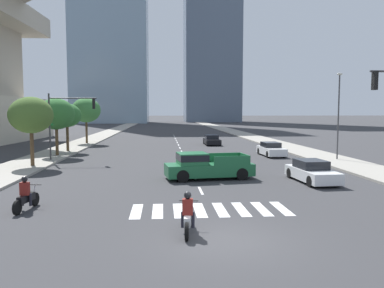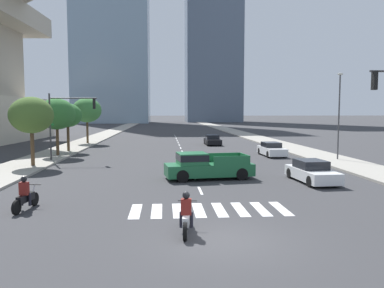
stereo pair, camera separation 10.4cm
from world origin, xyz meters
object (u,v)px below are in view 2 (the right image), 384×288
sedan_white_2 (272,150)px  street_tree_second (57,114)px  motorcycle_trailing (186,217)px  street_lamp_east (339,109)px  sedan_white_1 (312,172)px  traffic_signal_far (68,115)px  street_tree_fourth (87,110)px  street_tree_third (68,115)px  motorcycle_lead (25,197)px  sedan_black_0 (212,140)px  street_tree_nearest (31,115)px  pickup_truck (205,166)px

sedan_white_2 → street_tree_second: bearing=-93.6°
motorcycle_trailing → street_lamp_east: 23.57m
sedan_white_1 → traffic_signal_far: 20.31m
sedan_white_1 → street_tree_fourth: size_ratio=0.75×
sedan_white_2 → street_tree_third: (-20.22, 4.80, 3.23)m
motorcycle_lead → sedan_black_0: size_ratio=0.49×
street_lamp_east → street_tree_nearest: (-24.85, -1.98, -0.47)m
sedan_white_1 → street_tree_third: 26.37m
pickup_truck → street_tree_fourth: size_ratio=0.97×
street_tree_third → sedan_white_2: bearing=-13.4°
street_lamp_east → sedan_white_1: bearing=-122.8°
street_lamp_east → street_tree_fourth: size_ratio=1.26×
street_lamp_east → street_tree_fourth: bearing=142.9°
traffic_signal_far → street_tree_nearest: size_ratio=1.08×
street_tree_second → sedan_white_2: bearing=-2.3°
sedan_black_0 → sedan_white_2: 13.10m
street_lamp_east → motorcycle_lead: bearing=-144.5°
sedan_white_2 → street_tree_third: size_ratio=0.88×
sedan_black_0 → sedan_white_2: sedan_white_2 is taller
motorcycle_trailing → street_tree_nearest: size_ratio=0.41×
pickup_truck → sedan_black_0: (3.62, 24.36, -0.23)m
motorcycle_lead → street_tree_second: 20.36m
sedan_white_1 → street_lamp_east: size_ratio=0.60×
street_tree_fourth → motorcycle_lead: bearing=-83.2°
sedan_black_0 → street_tree_third: 18.13m
pickup_truck → sedan_black_0: 24.63m
street_tree_fourth → street_tree_third: bearing=-90.0°
sedan_white_1 → street_tree_second: 23.81m
sedan_white_2 → traffic_signal_far: 18.84m
motorcycle_lead → street_tree_nearest: (-4.00, 12.88, 3.37)m
street_tree_nearest → street_tree_third: 10.78m
motorcycle_lead → sedan_white_1: bearing=-61.4°
motorcycle_lead → traffic_signal_far: bearing=15.8°
sedan_black_0 → traffic_signal_far: traffic_signal_far is taller
street_lamp_east → street_tree_third: street_lamp_east is taller
street_tree_third → sedan_white_1: bearing=-44.0°
street_tree_second → street_tree_nearest: bearing=-90.0°
motorcycle_trailing → street_tree_second: (-10.71, 23.26, 3.41)m
sedan_white_2 → street_tree_nearest: 21.35m
sedan_white_2 → street_tree_nearest: bearing=-74.8°
sedan_white_1 → pickup_truck: bearing=-106.4°
sedan_white_1 → traffic_signal_far: size_ratio=0.79×
traffic_signal_far → street_tree_third: size_ratio=1.14×
pickup_truck → street_tree_nearest: 14.19m
sedan_black_0 → sedan_white_1: (2.70, -25.82, 0.02)m
sedan_white_2 → street_tree_nearest: (-20.22, -5.98, 3.35)m
motorcycle_lead → street_tree_fourth: (-4.00, 33.62, 3.82)m
street_tree_nearest → pickup_truck: bearing=-25.4°
motorcycle_lead → street_tree_second: (-4.00, 19.66, 3.41)m
street_tree_second → motorcycle_trailing: bearing=-65.3°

